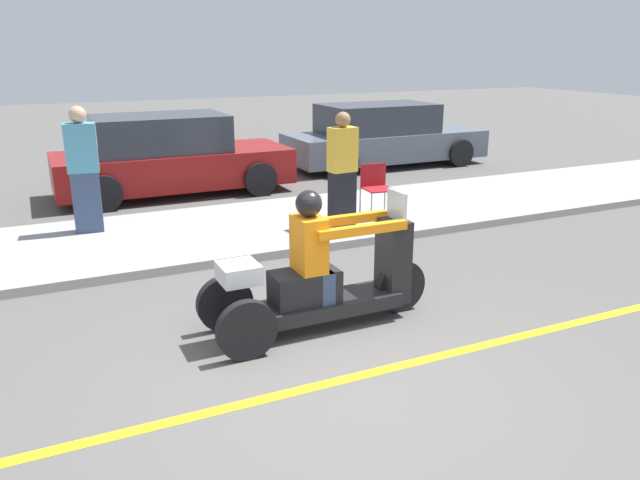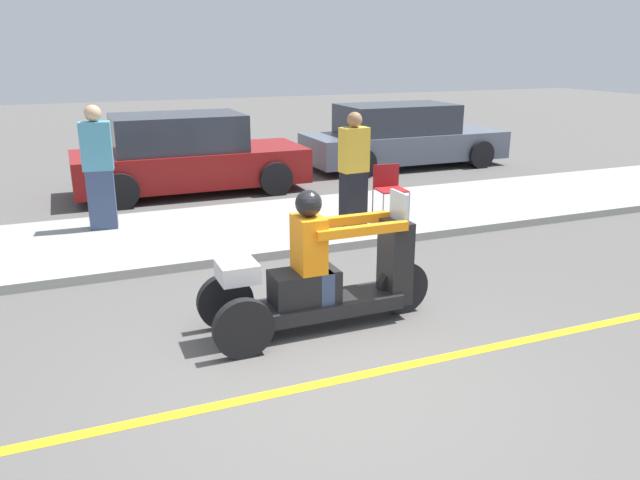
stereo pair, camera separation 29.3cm
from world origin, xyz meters
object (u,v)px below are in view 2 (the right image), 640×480
Objects in this scene: spectator_with_child at (99,170)px; parked_car_lot_center at (402,137)px; motorcycle_trike at (321,280)px; folding_chair_curbside at (389,185)px; parked_car_lot_right at (187,156)px; spectator_far_back at (354,172)px.

spectator_with_child is 7.69m from parked_car_lot_center.
folding_chair_curbside is (2.48, 3.20, 0.12)m from motorcycle_trike.
spectator_with_child is at bearing -125.44° from parked_car_lot_right.
spectator_far_back is at bearing 59.34° from motorcycle_trike.
motorcycle_trike is 4.60m from spectator_with_child.
motorcycle_trike is 4.05m from folding_chair_curbside.
motorcycle_trike is 3.41m from spectator_far_back.
spectator_far_back is (1.73, 2.91, 0.44)m from motorcycle_trike.
spectator_with_child reaches higher than motorcycle_trike.
spectator_with_child is 0.38× the size of parked_car_lot_center.
motorcycle_trike is 0.55× the size of parked_car_lot_right.
spectator_with_child reaches higher than spectator_far_back.
motorcycle_trike is 6.66m from parked_car_lot_right.
parked_car_lot_center is at bearing 9.11° from parked_car_lot_right.
spectator_with_child is at bearing 159.77° from spectator_far_back.
motorcycle_trike is 1.41× the size of spectator_far_back.
spectator_far_back is at bearing -20.23° from spectator_with_child.
folding_chair_curbside is 0.17× the size of parked_car_lot_center.
motorcycle_trike is at bearing -89.49° from parked_car_lot_right.
spectator_far_back is (3.53, -1.30, -0.05)m from spectator_with_child.
parked_car_lot_right reaches higher than folding_chair_curbside.
spectator_far_back reaches higher than parked_car_lot_right.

